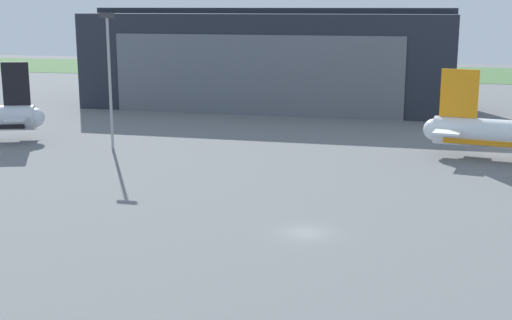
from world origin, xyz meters
TOP-DOWN VIEW (x-y plane):
  - ground_plane at (0.00, 0.00)m, footprint 440.00×440.00m
  - grass_field_strip at (0.00, 175.18)m, footprint 440.00×56.00m
  - maintenance_hangar at (-23.73, 87.73)m, footprint 80.68×28.41m
  - apron_light_mast at (-37.32, 34.05)m, footprint 2.40×0.50m

SIDE VIEW (x-z plane):
  - ground_plane at x=0.00m, z-range 0.00..0.00m
  - grass_field_strip at x=0.00m, z-range 0.00..0.08m
  - maintenance_hangar at x=-23.73m, z-range -0.46..21.53m
  - apron_light_mast at x=-37.32m, z-range 1.68..23.12m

